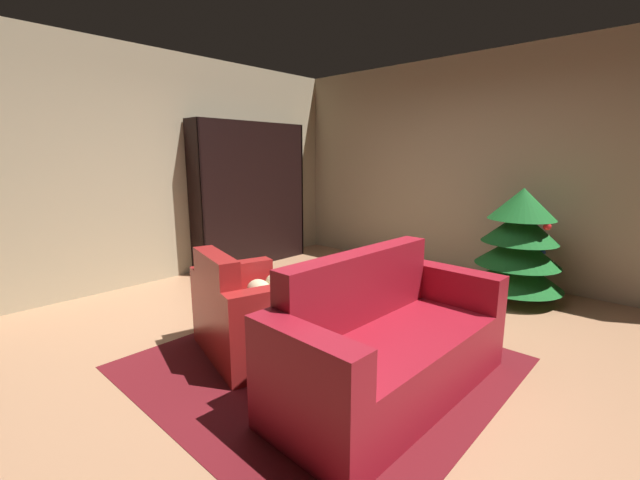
{
  "coord_description": "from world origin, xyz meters",
  "views": [
    {
      "loc": [
        2.1,
        -2.51,
        1.54
      ],
      "look_at": [
        -0.11,
        -0.11,
        0.87
      ],
      "focal_mm": 22.93,
      "sensor_mm": 36.0,
      "label": 1
    }
  ],
  "objects_px": {
    "armchair_red": "(248,316)",
    "decorated_tree": "(519,245)",
    "couch_red": "(388,346)",
    "bottle_on_table": "(277,298)",
    "bookshelf_unit": "(257,193)",
    "book_stack_on_table": "(301,301)",
    "coffee_table": "(306,313)"
  },
  "relations": [
    {
      "from": "armchair_red",
      "to": "decorated_tree",
      "type": "distance_m",
      "value": 2.97
    },
    {
      "from": "couch_red",
      "to": "bottle_on_table",
      "type": "relative_size",
      "value": 7.88
    },
    {
      "from": "bookshelf_unit",
      "to": "book_stack_on_table",
      "type": "height_order",
      "value": "bookshelf_unit"
    },
    {
      "from": "couch_red",
      "to": "decorated_tree",
      "type": "distance_m",
      "value": 2.45
    },
    {
      "from": "armchair_red",
      "to": "decorated_tree",
      "type": "relative_size",
      "value": 0.89
    },
    {
      "from": "bookshelf_unit",
      "to": "armchair_red",
      "type": "bearing_deg",
      "value": -40.59
    },
    {
      "from": "bookshelf_unit",
      "to": "bottle_on_table",
      "type": "xyz_separation_m",
      "value": [
        2.54,
        -1.88,
        -0.48
      ]
    },
    {
      "from": "coffee_table",
      "to": "bottle_on_table",
      "type": "relative_size",
      "value": 3.36
    },
    {
      "from": "bottle_on_table",
      "to": "bookshelf_unit",
      "type": "bearing_deg",
      "value": 143.47
    },
    {
      "from": "bottle_on_table",
      "to": "coffee_table",
      "type": "bearing_deg",
      "value": 51.03
    },
    {
      "from": "book_stack_on_table",
      "to": "bottle_on_table",
      "type": "bearing_deg",
      "value": -123.72
    },
    {
      "from": "decorated_tree",
      "to": "bookshelf_unit",
      "type": "bearing_deg",
      "value": -165.73
    },
    {
      "from": "coffee_table",
      "to": "book_stack_on_table",
      "type": "xyz_separation_m",
      "value": [
        -0.03,
        -0.01,
        0.09
      ]
    },
    {
      "from": "book_stack_on_table",
      "to": "couch_red",
      "type": "bearing_deg",
      "value": 11.95
    },
    {
      "from": "bottle_on_table",
      "to": "decorated_tree",
      "type": "xyz_separation_m",
      "value": [
        0.8,
        2.73,
        0.08
      ]
    },
    {
      "from": "armchair_red",
      "to": "book_stack_on_table",
      "type": "relative_size",
      "value": 5.33
    },
    {
      "from": "book_stack_on_table",
      "to": "decorated_tree",
      "type": "distance_m",
      "value": 2.67
    },
    {
      "from": "couch_red",
      "to": "coffee_table",
      "type": "distance_m",
      "value": 0.65
    },
    {
      "from": "bookshelf_unit",
      "to": "bottle_on_table",
      "type": "distance_m",
      "value": 3.19
    },
    {
      "from": "armchair_red",
      "to": "coffee_table",
      "type": "relative_size",
      "value": 1.41
    },
    {
      "from": "armchair_red",
      "to": "bottle_on_table",
      "type": "height_order",
      "value": "armchair_red"
    },
    {
      "from": "decorated_tree",
      "to": "coffee_table",
      "type": "bearing_deg",
      "value": -104.63
    },
    {
      "from": "decorated_tree",
      "to": "bottle_on_table",
      "type": "bearing_deg",
      "value": -106.38
    },
    {
      "from": "bookshelf_unit",
      "to": "book_stack_on_table",
      "type": "bearing_deg",
      "value": -33.25
    },
    {
      "from": "book_stack_on_table",
      "to": "bookshelf_unit",
      "type": "bearing_deg",
      "value": 146.75
    },
    {
      "from": "couch_red",
      "to": "bottle_on_table",
      "type": "height_order",
      "value": "couch_red"
    },
    {
      "from": "bookshelf_unit",
      "to": "decorated_tree",
      "type": "distance_m",
      "value": 3.47
    },
    {
      "from": "coffee_table",
      "to": "bottle_on_table",
      "type": "xyz_separation_m",
      "value": [
        -0.13,
        -0.16,
        0.13
      ]
    },
    {
      "from": "couch_red",
      "to": "decorated_tree",
      "type": "height_order",
      "value": "decorated_tree"
    },
    {
      "from": "book_stack_on_table",
      "to": "decorated_tree",
      "type": "height_order",
      "value": "decorated_tree"
    },
    {
      "from": "decorated_tree",
      "to": "book_stack_on_table",
      "type": "bearing_deg",
      "value": -105.22
    },
    {
      "from": "book_stack_on_table",
      "to": "armchair_red",
      "type": "bearing_deg",
      "value": -161.07
    }
  ]
}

